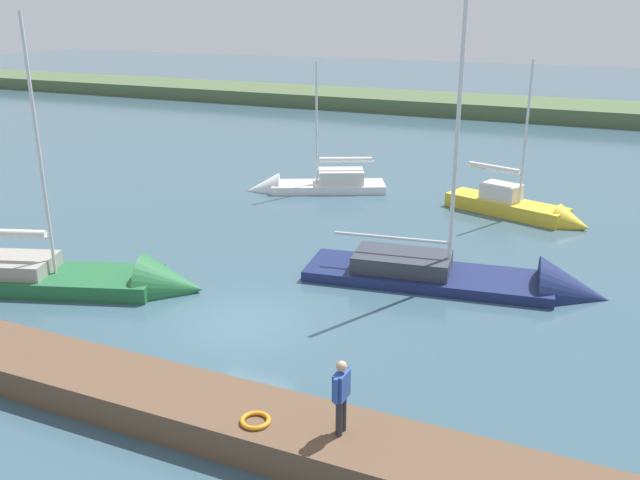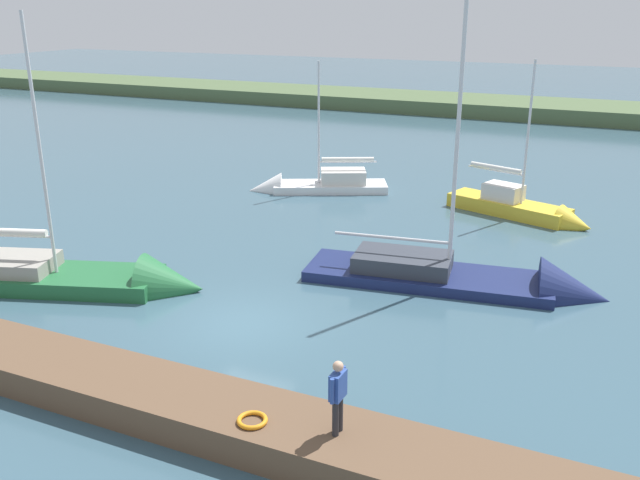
{
  "view_description": "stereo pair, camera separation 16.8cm",
  "coord_description": "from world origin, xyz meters",
  "px_view_note": "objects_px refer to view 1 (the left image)",
  "views": [
    {
      "loc": [
        -9.63,
        15.97,
        9.11
      ],
      "look_at": [
        -1.31,
        -2.8,
        1.97
      ],
      "focal_mm": 38.2,
      "sensor_mm": 36.0,
      "label": 1
    },
    {
      "loc": [
        -9.78,
        15.91,
        9.11
      ],
      "look_at": [
        -1.31,
        -2.8,
        1.97
      ],
      "focal_mm": 38.2,
      "sensor_mm": 36.0,
      "label": 2
    }
  ],
  "objects_px": {
    "sailboat_near_dock": "(308,188)",
    "person_on_dock": "(341,392)",
    "sailboat_far_left": "(484,285)",
    "sailboat_inner_slip": "(89,283)",
    "life_ring_buoy": "(255,420)",
    "sailboat_outer_mooring": "(522,211)"
  },
  "relations": [
    {
      "from": "sailboat_near_dock",
      "to": "person_on_dock",
      "type": "distance_m",
      "value": 22.06
    },
    {
      "from": "sailboat_far_left",
      "to": "person_on_dock",
      "type": "bearing_deg",
      "value": -102.79
    },
    {
      "from": "sailboat_near_dock",
      "to": "sailboat_inner_slip",
      "type": "relative_size",
      "value": 0.74
    },
    {
      "from": "life_ring_buoy",
      "to": "person_on_dock",
      "type": "bearing_deg",
      "value": -167.04
    },
    {
      "from": "sailboat_outer_mooring",
      "to": "sailboat_inner_slip",
      "type": "xyz_separation_m",
      "value": [
        12.14,
        14.34,
        -0.07
      ]
    },
    {
      "from": "sailboat_outer_mooring",
      "to": "sailboat_far_left",
      "type": "bearing_deg",
      "value": -70.94
    },
    {
      "from": "sailboat_far_left",
      "to": "person_on_dock",
      "type": "relative_size",
      "value": 6.73
    },
    {
      "from": "sailboat_outer_mooring",
      "to": "sailboat_near_dock",
      "type": "relative_size",
      "value": 1.02
    },
    {
      "from": "sailboat_near_dock",
      "to": "sailboat_inner_slip",
      "type": "bearing_deg",
      "value": 59.01
    },
    {
      "from": "sailboat_far_left",
      "to": "sailboat_near_dock",
      "type": "bearing_deg",
      "value": 132.25
    },
    {
      "from": "sailboat_outer_mooring",
      "to": "person_on_dock",
      "type": "bearing_deg",
      "value": -73.87
    },
    {
      "from": "sailboat_far_left",
      "to": "sailboat_near_dock",
      "type": "height_order",
      "value": "sailboat_far_left"
    },
    {
      "from": "sailboat_inner_slip",
      "to": "person_on_dock",
      "type": "distance_m",
      "value": 12.49
    },
    {
      "from": "sailboat_far_left",
      "to": "person_on_dock",
      "type": "xyz_separation_m",
      "value": [
        0.92,
        10.64,
        1.61
      ]
    },
    {
      "from": "life_ring_buoy",
      "to": "sailboat_outer_mooring",
      "type": "distance_m",
      "value": 20.06
    },
    {
      "from": "sailboat_near_dock",
      "to": "sailboat_far_left",
      "type": "bearing_deg",
      "value": 114.67
    },
    {
      "from": "sailboat_near_dock",
      "to": "person_on_dock",
      "type": "height_order",
      "value": "sailboat_near_dock"
    },
    {
      "from": "sailboat_outer_mooring",
      "to": "sailboat_inner_slip",
      "type": "bearing_deg",
      "value": -111.63
    },
    {
      "from": "life_ring_buoy",
      "to": "sailboat_inner_slip",
      "type": "xyz_separation_m",
      "value": [
        9.51,
        -5.54,
        -0.61
      ]
    },
    {
      "from": "life_ring_buoy",
      "to": "sailboat_outer_mooring",
      "type": "relative_size",
      "value": 0.09
    },
    {
      "from": "life_ring_buoy",
      "to": "sailboat_outer_mooring",
      "type": "bearing_deg",
      "value": -97.53
    },
    {
      "from": "sailboat_outer_mooring",
      "to": "sailboat_inner_slip",
      "type": "distance_m",
      "value": 18.79
    }
  ]
}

